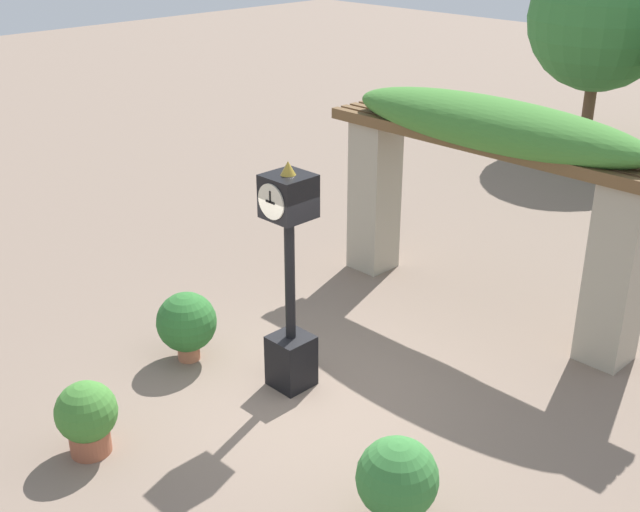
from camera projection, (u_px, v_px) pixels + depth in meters
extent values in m
plane|color=#7F6B5B|center=(316.00, 395.00, 9.83)|extent=(60.00, 60.00, 0.00)
cube|color=black|center=(291.00, 361.00, 9.93)|extent=(0.48, 0.48, 0.68)
cylinder|color=black|center=(290.00, 280.00, 9.48)|extent=(0.12, 0.12, 1.53)
cylinder|color=gold|center=(289.00, 219.00, 9.16)|extent=(0.20, 0.20, 0.04)
cube|color=black|center=(289.00, 196.00, 9.05)|extent=(0.51, 0.51, 0.51)
cylinder|color=beige|center=(271.00, 202.00, 8.88)|extent=(0.42, 0.02, 0.42)
cylinder|color=beige|center=(305.00, 191.00, 9.22)|extent=(0.42, 0.02, 0.42)
cube|color=black|center=(270.00, 202.00, 8.87)|extent=(0.15, 0.01, 0.02)
cube|color=black|center=(270.00, 197.00, 8.84)|extent=(0.02, 0.01, 0.13)
cone|color=gold|center=(288.00, 168.00, 8.91)|extent=(0.18, 0.18, 0.16)
cube|color=#A89E89|center=(374.00, 196.00, 12.80)|extent=(0.61, 0.61, 2.45)
cube|color=#A89E89|center=(617.00, 275.00, 10.13)|extent=(0.61, 0.61, 2.45)
cube|color=brown|center=(476.00, 147.00, 10.73)|extent=(5.32, 0.13, 0.16)
cube|color=brown|center=(485.00, 144.00, 10.86)|extent=(5.32, 0.13, 0.16)
cube|color=brown|center=(494.00, 141.00, 10.99)|extent=(5.32, 0.13, 0.16)
cube|color=brown|center=(502.00, 138.00, 11.13)|extent=(5.32, 0.13, 0.16)
ellipsoid|color=#427F33|center=(491.00, 124.00, 10.82)|extent=(4.61, 1.21, 0.70)
cylinder|color=#9E563D|center=(396.00, 511.00, 7.82)|extent=(0.33, 0.33, 0.21)
sphere|color=#387A38|center=(397.00, 478.00, 7.65)|extent=(0.81, 0.81, 0.81)
cylinder|color=#B26B4C|center=(189.00, 350.00, 10.57)|extent=(0.29, 0.29, 0.26)
sphere|color=#2D6B2D|center=(187.00, 322.00, 10.40)|extent=(0.79, 0.79, 0.79)
cylinder|color=#9E563D|center=(90.00, 441.00, 8.79)|extent=(0.45, 0.45, 0.27)
sphere|color=#427F33|center=(86.00, 412.00, 8.63)|extent=(0.68, 0.68, 0.68)
cylinder|color=brown|center=(588.00, 110.00, 19.18)|extent=(0.28, 0.28, 1.91)
sphere|color=#387A38|center=(601.00, 18.00, 18.31)|extent=(3.31, 3.31, 3.31)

